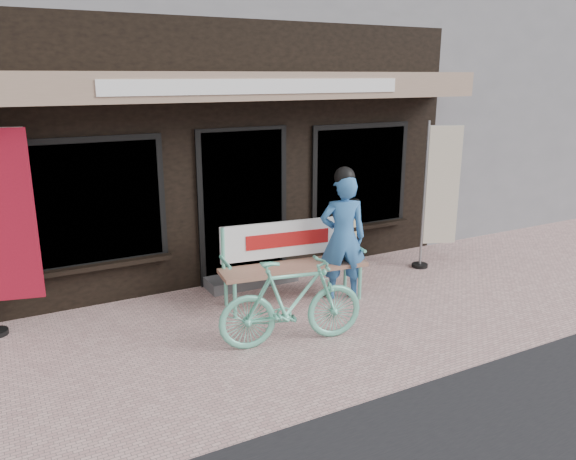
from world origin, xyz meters
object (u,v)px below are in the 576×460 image
bench (291,255)px  bicycle (292,302)px  nobori_red (5,228)px  nobori_cream (439,194)px  menu_stand (343,231)px  person (343,235)px

bench → bicycle: bench is taller
nobori_red → nobori_cream: (5.86, -0.49, -0.09)m
bench → bicycle: (-0.60, -1.12, -0.12)m
bench → nobori_red: (-3.26, 0.61, 0.64)m
bench → nobori_cream: 2.66m
bench → menu_stand: bearing=40.2°
nobori_red → nobori_cream: nobori_red is taller
bench → person: (0.64, -0.25, 0.26)m
bicycle → nobori_cream: 3.49m
nobori_red → menu_stand: 4.76m
nobori_cream → menu_stand: bearing=166.8°
person → nobori_red: nobori_red is taller
nobori_red → nobori_cream: bearing=8.7°
nobori_red → menu_stand: nobori_red is taller
nobori_red → bench: bearing=2.9°
person → nobori_cream: (1.97, 0.37, 0.29)m
nobori_red → menu_stand: (4.70, 0.32, -0.73)m
bench → nobori_cream: (2.60, 0.12, 0.55)m
bicycle → bench: bearing=-17.2°
bicycle → nobori_cream: bearing=-58.0°
bicycle → menu_stand: bearing=-33.9°
bench → nobori_red: size_ratio=0.81×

